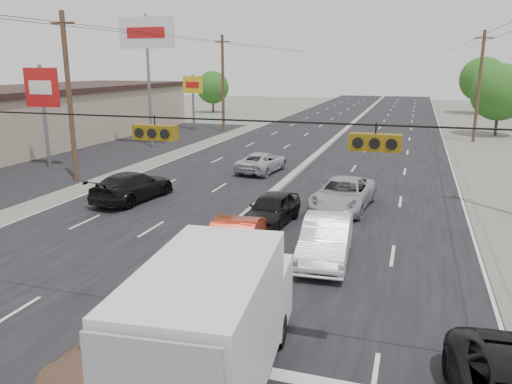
# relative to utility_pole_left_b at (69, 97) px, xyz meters

# --- Properties ---
(ground) EXTENTS (200.00, 200.00, 0.00)m
(ground) POSITION_rel_utility_pole_left_b_xyz_m (12.50, -15.00, -5.11)
(ground) COLOR #606356
(ground) RESTS_ON ground
(road_surface) EXTENTS (20.00, 160.00, 0.02)m
(road_surface) POSITION_rel_utility_pole_left_b_xyz_m (12.50, 15.00, -5.11)
(road_surface) COLOR black
(road_surface) RESTS_ON ground
(center_median) EXTENTS (0.50, 160.00, 0.20)m
(center_median) POSITION_rel_utility_pole_left_b_xyz_m (12.50, 15.00, -5.01)
(center_median) COLOR gray
(center_median) RESTS_ON ground
(strip_mall) EXTENTS (12.00, 42.00, 4.60)m
(strip_mall) POSITION_rel_utility_pole_left_b_xyz_m (-13.50, 10.00, -2.81)
(strip_mall) COLOR tan
(strip_mall) RESTS_ON ground
(parking_lot) EXTENTS (10.00, 42.00, 0.02)m
(parking_lot) POSITION_rel_utility_pole_left_b_xyz_m (-4.50, 10.00, -5.11)
(parking_lot) COLOR black
(parking_lot) RESTS_ON ground
(utility_pole_left_b) EXTENTS (1.60, 0.30, 10.00)m
(utility_pole_left_b) POSITION_rel_utility_pole_left_b_xyz_m (0.00, 0.00, 0.00)
(utility_pole_left_b) COLOR #422D1E
(utility_pole_left_b) RESTS_ON ground
(utility_pole_left_c) EXTENTS (1.60, 0.30, 10.00)m
(utility_pole_left_c) POSITION_rel_utility_pole_left_b_xyz_m (0.00, 25.00, 0.00)
(utility_pole_left_c) COLOR #422D1E
(utility_pole_left_c) RESTS_ON ground
(utility_pole_right_c) EXTENTS (1.60, 0.30, 10.00)m
(utility_pole_right_c) POSITION_rel_utility_pole_left_b_xyz_m (25.00, 25.00, 0.00)
(utility_pole_right_c) COLOR #422D1E
(utility_pole_right_c) RESTS_ON ground
(traffic_signals) EXTENTS (25.00, 0.30, 0.54)m
(traffic_signals) POSITION_rel_utility_pole_left_b_xyz_m (13.90, -15.00, 0.39)
(traffic_signals) COLOR black
(traffic_signals) RESTS_ON ground
(pole_sign_mid) EXTENTS (2.60, 0.25, 7.00)m
(pole_sign_mid) POSITION_rel_utility_pole_left_b_xyz_m (-4.50, 3.00, 0.01)
(pole_sign_mid) COLOR slate
(pole_sign_mid) RESTS_ON ground
(pole_sign_billboard) EXTENTS (5.00, 0.25, 11.00)m
(pole_sign_billboard) POSITION_rel_utility_pole_left_b_xyz_m (-2.00, 13.00, 3.76)
(pole_sign_billboard) COLOR slate
(pole_sign_billboard) RESTS_ON ground
(pole_sign_far) EXTENTS (2.20, 0.25, 6.00)m
(pole_sign_far) POSITION_rel_utility_pole_left_b_xyz_m (-3.50, 25.00, -0.70)
(pole_sign_far) COLOR slate
(pole_sign_far) RESTS_ON ground
(tree_left_far) EXTENTS (4.80, 4.80, 6.12)m
(tree_left_far) POSITION_rel_utility_pole_left_b_xyz_m (-9.50, 45.00, -1.39)
(tree_left_far) COLOR #382619
(tree_left_far) RESTS_ON ground
(tree_right_mid) EXTENTS (5.60, 5.60, 7.14)m
(tree_right_mid) POSITION_rel_utility_pole_left_b_xyz_m (27.50, 30.00, -0.77)
(tree_right_mid) COLOR #382619
(tree_right_mid) RESTS_ON ground
(tree_right_far) EXTENTS (6.40, 6.40, 8.16)m
(tree_right_far) POSITION_rel_utility_pole_left_b_xyz_m (28.50, 55.00, -0.15)
(tree_right_far) COLOR #382619
(tree_right_far) RESTS_ON ground
(box_truck) EXTENTS (2.86, 6.66, 3.29)m
(box_truck) POSITION_rel_utility_pole_left_b_xyz_m (16.09, -16.58, -3.42)
(box_truck) COLOR black
(box_truck) RESTS_ON ground
(tan_sedan) EXTENTS (2.56, 5.42, 1.53)m
(tan_sedan) POSITION_rel_utility_pole_left_b_xyz_m (13.90, -16.24, -4.34)
(tan_sedan) COLOR #865F48
(tan_sedan) RESTS_ON ground
(red_sedan) EXTENTS (2.20, 4.87, 1.55)m
(red_sedan) POSITION_rel_utility_pole_left_b_xyz_m (13.90, -9.68, -4.33)
(red_sedan) COLOR #981C09
(red_sedan) RESTS_ON ground
(queue_car_a) EXTENTS (2.08, 4.33, 1.43)m
(queue_car_a) POSITION_rel_utility_pole_left_b_xyz_m (13.90, -4.73, -4.39)
(queue_car_a) COLOR black
(queue_car_a) RESTS_ON ground
(queue_car_b) EXTENTS (1.98, 4.89, 1.58)m
(queue_car_b) POSITION_rel_utility_pole_left_b_xyz_m (16.95, -8.13, -4.32)
(queue_car_b) COLOR white
(queue_car_b) RESTS_ON ground
(queue_car_c) EXTENTS (2.97, 5.62, 1.51)m
(queue_car_c) POSITION_rel_utility_pole_left_b_xyz_m (16.60, -1.25, -4.35)
(queue_car_c) COLOR #9FA2A7
(queue_car_c) RESTS_ON ground
(oncoming_near) EXTENTS (2.77, 5.48, 1.52)m
(oncoming_near) POSITION_rel_utility_pole_left_b_xyz_m (5.80, -2.99, -4.34)
(oncoming_near) COLOR black
(oncoming_near) RESTS_ON ground
(oncoming_far) EXTENTS (2.75, 4.98, 1.32)m
(oncoming_far) POSITION_rel_utility_pole_left_b_xyz_m (10.18, 6.00, -4.45)
(oncoming_far) COLOR #ACAFB4
(oncoming_far) RESTS_ON ground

